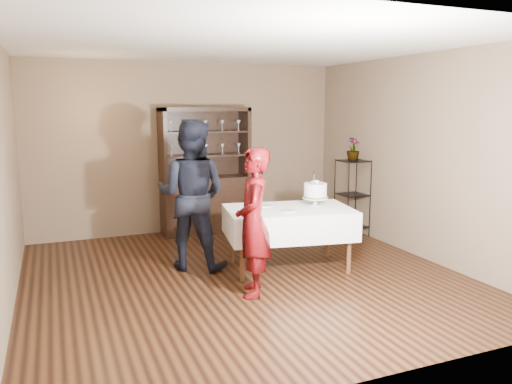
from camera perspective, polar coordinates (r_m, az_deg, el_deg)
floor at (r=6.07m, az=-1.37°, el=-9.63°), size 5.00×5.00×0.00m
ceiling at (r=5.77m, az=-1.48°, el=16.57°), size 5.00×5.00×0.00m
back_wall at (r=8.14m, az=-7.73°, el=5.00°), size 5.00×0.02×2.70m
wall_left at (r=5.41m, az=-26.99°, el=1.62°), size 0.02×5.00×2.70m
wall_right at (r=7.05m, az=17.97°, el=3.87°), size 0.02×5.00×2.70m
china_hutch at (r=8.04m, az=-5.79°, el=0.05°), size 1.40×0.48×2.00m
plant_etagere at (r=7.97m, az=10.94°, el=-0.27°), size 0.42×0.42×1.20m
cake_table at (r=6.23m, az=3.75°, el=-3.50°), size 1.68×1.20×0.77m
woman at (r=5.31m, az=-0.30°, el=-3.49°), size 0.56×0.68×1.60m
man at (r=6.24m, az=-7.38°, el=-0.34°), size 1.14×1.09×1.86m
cake at (r=6.37m, az=6.79°, el=0.05°), size 0.36×0.36×0.45m
plate_near at (r=6.00m, az=3.73°, el=-2.17°), size 0.23×0.23×0.01m
plate_far at (r=6.29m, az=1.01°, el=-1.59°), size 0.20×0.20×0.01m
potted_plant at (r=7.90m, az=11.06°, el=4.84°), size 0.23×0.23×0.35m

